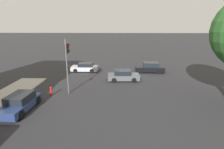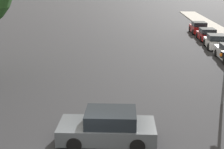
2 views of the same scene
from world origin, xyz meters
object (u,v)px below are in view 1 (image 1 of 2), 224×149
crossing_car_2 (123,76)px  parked_car_0 (20,103)px  traffic_signal (67,54)px  crossing_car_1 (85,67)px  fire_hydrant (51,91)px  crossing_car_0 (150,68)px

crossing_car_2 → parked_car_0: size_ratio=0.93×
parked_car_0 → traffic_signal: bearing=149.9°
crossing_car_2 → parked_car_0: crossing_car_2 is taller
crossing_car_1 → crossing_car_2: bearing=142.9°
crossing_car_2 → fire_hydrant: 9.10m
crossing_car_0 → crossing_car_2: bearing=48.1°
crossing_car_0 → crossing_car_2: crossing_car_0 is taller
crossing_car_1 → fire_hydrant: (1.61, 9.75, -0.14)m
crossing_car_1 → fire_hydrant: size_ratio=4.39×
crossing_car_0 → parked_car_0: (12.89, 12.83, -0.06)m
crossing_car_0 → parked_car_0: 18.19m
traffic_signal → crossing_car_0: size_ratio=1.29×
traffic_signal → parked_car_0: traffic_signal is taller
fire_hydrant → parked_car_0: bearing=67.6°
crossing_car_2 → traffic_signal: bearing=-148.7°
crossing_car_0 → crossing_car_1: bearing=0.9°
parked_car_0 → fire_hydrant: size_ratio=4.74×
traffic_signal → crossing_car_1: 9.09m
crossing_car_0 → crossing_car_1: (9.92, -0.20, -0.09)m
parked_car_0 → crossing_car_0: bearing=136.7°
traffic_signal → crossing_car_1: size_ratio=1.39×
crossing_car_1 → fire_hydrant: crossing_car_1 is taller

